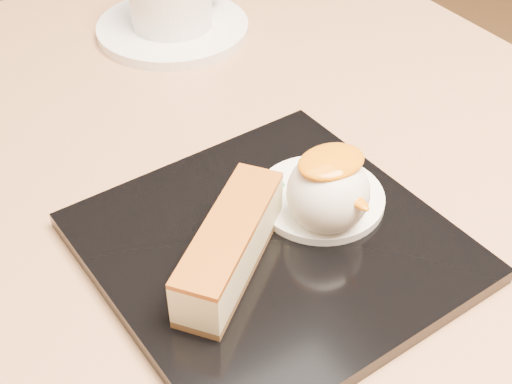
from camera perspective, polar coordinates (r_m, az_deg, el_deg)
table at (r=0.62m, az=-6.30°, el=-12.64°), size 0.80×0.80×0.72m
dessert_plate at (r=0.48m, az=1.31°, el=-4.43°), size 0.23×0.23×0.01m
cheesecake at (r=0.44m, az=-2.07°, el=-4.32°), size 0.11×0.09×0.04m
cream_smear at (r=0.50m, az=5.14°, el=-0.46°), size 0.09×0.09×0.01m
ice_cream_scoop at (r=0.47m, az=5.79°, el=-0.05°), size 0.06×0.06×0.06m
mango_sauce at (r=0.45m, az=6.03°, el=2.43°), size 0.05×0.04×0.01m
mint_sprig at (r=0.50m, az=0.80°, el=0.21°), size 0.03×0.02×0.00m
saucer at (r=0.73m, az=-6.67°, el=12.89°), size 0.15×0.15×0.01m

